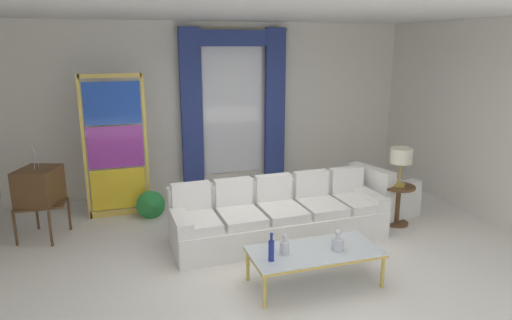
# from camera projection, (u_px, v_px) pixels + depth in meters

# --- Properties ---
(ground_plane) EXTENTS (16.00, 16.00, 0.00)m
(ground_plane) POSITION_uv_depth(u_px,v_px,m) (271.00, 258.00, 5.73)
(ground_plane) COLOR white
(wall_rear) EXTENTS (8.00, 0.12, 3.00)m
(wall_rear) POSITION_uv_depth(u_px,v_px,m) (215.00, 108.00, 8.19)
(wall_rear) COLOR white
(wall_rear) RESTS_ON ground
(wall_right) EXTENTS (0.12, 7.00, 3.00)m
(wall_right) POSITION_uv_depth(u_px,v_px,m) (483.00, 119.00, 6.99)
(wall_right) COLOR white
(wall_right) RESTS_ON ground
(ceiling_slab) EXTENTS (8.00, 7.60, 0.04)m
(ceiling_slab) POSITION_uv_depth(u_px,v_px,m) (252.00, 11.00, 5.72)
(ceiling_slab) COLOR white
(curtained_window) EXTENTS (2.00, 0.17, 2.70)m
(curtained_window) POSITION_uv_depth(u_px,v_px,m) (234.00, 95.00, 8.06)
(curtained_window) COLOR white
(curtained_window) RESTS_ON ground
(couch_white_long) EXTENTS (2.94, 1.00, 0.86)m
(couch_white_long) POSITION_uv_depth(u_px,v_px,m) (277.00, 217.00, 6.27)
(couch_white_long) COLOR white
(couch_white_long) RESTS_ON ground
(coffee_table) EXTENTS (1.45, 0.68, 0.41)m
(coffee_table) POSITION_uv_depth(u_px,v_px,m) (315.00, 253.00, 5.03)
(coffee_table) COLOR silver
(coffee_table) RESTS_ON ground
(bottle_blue_decanter) EXTENTS (0.14, 0.14, 0.24)m
(bottle_blue_decanter) POSITION_uv_depth(u_px,v_px,m) (338.00, 243.00, 5.00)
(bottle_blue_decanter) COLOR silver
(bottle_blue_decanter) RESTS_ON coffee_table
(bottle_crystal_tall) EXTENTS (0.10, 0.10, 0.23)m
(bottle_crystal_tall) POSITION_uv_depth(u_px,v_px,m) (285.00, 247.00, 4.91)
(bottle_crystal_tall) COLOR silver
(bottle_crystal_tall) RESTS_ON coffee_table
(bottle_amber_squat) EXTENTS (0.06, 0.06, 0.32)m
(bottle_amber_squat) POSITION_uv_depth(u_px,v_px,m) (271.00, 249.00, 4.74)
(bottle_amber_squat) COLOR navy
(bottle_amber_squat) RESTS_ON coffee_table
(vintage_tv) EXTENTS (0.68, 0.73, 1.35)m
(vintage_tv) POSITION_uv_depth(u_px,v_px,m) (39.00, 188.00, 6.16)
(vintage_tv) COLOR brown
(vintage_tv) RESTS_ON ground
(armchair_white) EXTENTS (1.00, 0.99, 0.80)m
(armchair_white) POSITION_uv_depth(u_px,v_px,m) (381.00, 197.00, 7.14)
(armchair_white) COLOR white
(armchair_white) RESTS_ON ground
(stained_glass_divider) EXTENTS (0.95, 0.05, 2.20)m
(stained_glass_divider) POSITION_uv_depth(u_px,v_px,m) (116.00, 150.00, 6.90)
(stained_glass_divider) COLOR gold
(stained_glass_divider) RESTS_ON ground
(peacock_figurine) EXTENTS (0.44, 0.60, 0.50)m
(peacock_figurine) POSITION_uv_depth(u_px,v_px,m) (151.00, 206.00, 6.92)
(peacock_figurine) COLOR beige
(peacock_figurine) RESTS_ON ground
(round_side_table) EXTENTS (0.48, 0.48, 0.59)m
(round_side_table) POSITION_uv_depth(u_px,v_px,m) (398.00, 201.00, 6.73)
(round_side_table) COLOR brown
(round_side_table) RESTS_ON ground
(table_lamp_brass) EXTENTS (0.32, 0.32, 0.57)m
(table_lamp_brass) POSITION_uv_depth(u_px,v_px,m) (401.00, 157.00, 6.57)
(table_lamp_brass) COLOR #B29338
(table_lamp_brass) RESTS_ON round_side_table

